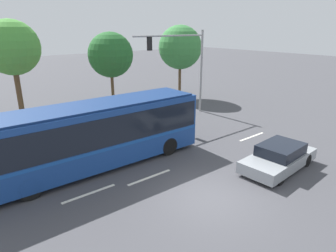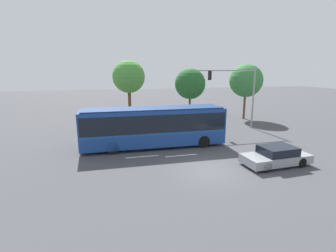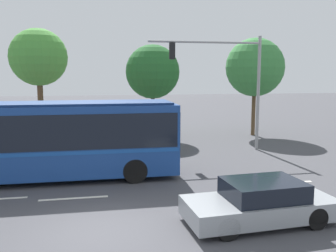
# 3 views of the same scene
# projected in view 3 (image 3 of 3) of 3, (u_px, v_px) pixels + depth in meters

# --- Properties ---
(ground_plane) EXTENTS (140.00, 140.00, 0.00)m
(ground_plane) POSITION_uv_depth(u_px,v_px,m) (102.00, 231.00, 10.23)
(ground_plane) COLOR #444449
(city_bus) EXTENTS (11.56, 2.68, 3.24)m
(city_bus) POSITION_uv_depth(u_px,v_px,m) (38.00, 136.00, 14.99)
(city_bus) COLOR navy
(city_bus) RESTS_ON ground
(sedan_foreground) EXTENTS (4.56, 2.17, 1.27)m
(sedan_foreground) POSITION_uv_depth(u_px,v_px,m) (260.00, 203.00, 10.78)
(sedan_foreground) COLOR gray
(sedan_foreground) RESTS_ON ground
(traffic_light_pole) EXTENTS (6.51, 0.24, 6.55)m
(traffic_light_pole) POSITION_uv_depth(u_px,v_px,m) (231.00, 74.00, 20.63)
(traffic_light_pole) COLOR gray
(traffic_light_pole) RESTS_ON ground
(flowering_hedge) EXTENTS (10.97, 1.21, 1.63)m
(flowering_hedge) POSITION_uv_depth(u_px,v_px,m) (73.00, 139.00, 20.30)
(flowering_hedge) COLOR #286028
(flowering_hedge) RESTS_ON ground
(street_tree_left) EXTENTS (3.60, 3.60, 7.27)m
(street_tree_left) POSITION_uv_depth(u_px,v_px,m) (39.00, 58.00, 23.02)
(street_tree_left) COLOR brown
(street_tree_left) RESTS_ON ground
(street_tree_centre) EXTENTS (3.68, 3.68, 6.42)m
(street_tree_centre) POSITION_uv_depth(u_px,v_px,m) (153.00, 72.00, 24.88)
(street_tree_centre) COLOR brown
(street_tree_centre) RESTS_ON ground
(street_tree_right) EXTENTS (4.15, 4.15, 6.97)m
(street_tree_right) POSITION_uv_depth(u_px,v_px,m) (255.00, 67.00, 25.99)
(street_tree_right) COLOR brown
(street_tree_right) RESTS_ON ground
(lane_stripe_near) EXTENTS (2.40, 0.16, 0.01)m
(lane_stripe_near) POSITION_uv_depth(u_px,v_px,m) (284.00, 183.00, 14.81)
(lane_stripe_near) COLOR silver
(lane_stripe_near) RESTS_ON ground
(lane_stripe_far) EXTENTS (2.40, 0.16, 0.01)m
(lane_stripe_far) POSITION_uv_depth(u_px,v_px,m) (74.00, 198.00, 12.96)
(lane_stripe_far) COLOR silver
(lane_stripe_far) RESTS_ON ground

